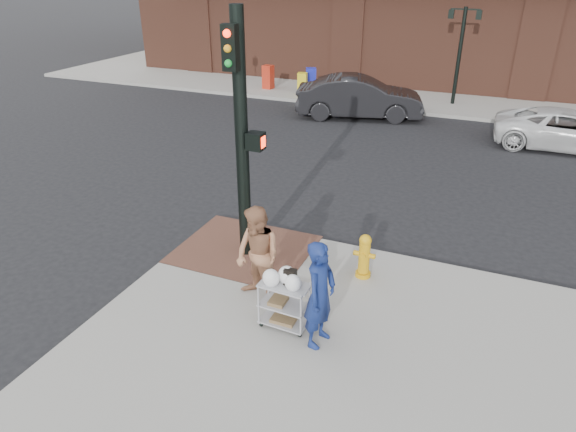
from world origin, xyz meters
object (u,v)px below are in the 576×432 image
at_px(minivan_white, 568,130).
at_px(lamp_post, 461,46).
at_px(pedestrian_tan, 258,256).
at_px(sedan_dark, 359,97).
at_px(woman_blue, 320,295).
at_px(fire_hydrant, 364,255).
at_px(utility_cart, 284,301).
at_px(traffic_signal_pole, 242,133).

bearing_deg(minivan_white, lamp_post, 43.51).
xyz_separation_m(pedestrian_tan, sedan_dark, (-1.88, 13.34, -0.25)).
bearing_deg(woman_blue, minivan_white, -10.93).
distance_m(pedestrian_tan, minivan_white, 13.57).
xyz_separation_m(sedan_dark, fire_hydrant, (3.45, -11.81, -0.21)).
bearing_deg(utility_cart, lamp_post, 87.48).
bearing_deg(woman_blue, fire_hydrant, 3.83).
relative_size(lamp_post, fire_hydrant, 4.29).
relative_size(pedestrian_tan, minivan_white, 0.39).
distance_m(sedan_dark, fire_hydrant, 12.30).
bearing_deg(pedestrian_tan, sedan_dark, 122.43).
distance_m(sedan_dark, minivan_white, 7.74).
height_order(woman_blue, utility_cart, woman_blue).
relative_size(woman_blue, pedestrian_tan, 1.00).
xyz_separation_m(traffic_signal_pole, fire_hydrant, (2.56, 0.10, -2.21)).
height_order(lamp_post, traffic_signal_pole, traffic_signal_pole).
bearing_deg(utility_cart, fire_hydrant, 67.87).
bearing_deg(minivan_white, sedan_dark, 81.21).
xyz_separation_m(minivan_white, utility_cart, (-5.05, -12.79, 0.00)).
xyz_separation_m(sedan_dark, minivan_white, (7.66, -1.07, -0.18)).
bearing_deg(sedan_dark, lamp_post, -60.93).
relative_size(sedan_dark, utility_cart, 4.46).
bearing_deg(fire_hydrant, sedan_dark, 106.28).
distance_m(traffic_signal_pole, utility_cart, 3.38).
bearing_deg(utility_cart, traffic_signal_pole, 131.39).
xyz_separation_m(woman_blue, utility_cart, (-0.69, 0.15, -0.41)).
relative_size(traffic_signal_pole, woman_blue, 2.68).
height_order(minivan_white, utility_cart, minivan_white).
height_order(lamp_post, sedan_dark, lamp_post).
distance_m(minivan_white, fire_hydrant, 11.53).
xyz_separation_m(traffic_signal_pole, utility_cart, (1.72, -1.95, -2.16)).
bearing_deg(traffic_signal_pole, fire_hydrant, 2.24).
xyz_separation_m(sedan_dark, utility_cart, (2.61, -13.86, -0.17)).
xyz_separation_m(lamp_post, woman_blue, (-0.07, -17.33, -1.54)).
relative_size(pedestrian_tan, utility_cart, 1.64).
distance_m(pedestrian_tan, utility_cart, 0.99).
xyz_separation_m(traffic_signal_pole, sedan_dark, (-0.89, 11.91, -1.99)).
bearing_deg(fire_hydrant, minivan_white, 68.58).
bearing_deg(woman_blue, pedestrian_tan, 72.36).
relative_size(woman_blue, minivan_white, 0.39).
bearing_deg(woman_blue, traffic_signal_pole, 56.54).
height_order(woman_blue, sedan_dark, woman_blue).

